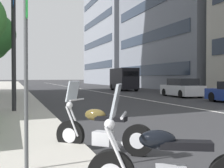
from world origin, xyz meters
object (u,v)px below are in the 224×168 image
at_px(parking_sign_by_curb, 26,62).
at_px(motorcycle_far_end_row, 167,166).
at_px(delivery_van_ahead, 124,79).
at_px(motorcycle_mid_row, 101,131).
at_px(car_mid_block_traffic, 182,88).

bearing_deg(parking_sign_by_curb, motorcycle_far_end_row, -129.20).
bearing_deg(delivery_van_ahead, motorcycle_mid_row, 161.17).
bearing_deg(parking_sign_by_curb, car_mid_block_traffic, -37.28).
bearing_deg(parking_sign_by_curb, motorcycle_mid_row, -50.27).
relative_size(motorcycle_mid_row, car_mid_block_traffic, 0.41).
distance_m(motorcycle_far_end_row, motorcycle_mid_row, 2.61).
height_order(car_mid_block_traffic, delivery_van_ahead, delivery_van_ahead).
distance_m(motorcycle_far_end_row, parking_sign_by_curb, 2.51).
bearing_deg(parking_sign_by_curb, delivery_van_ahead, -22.84).
bearing_deg(delivery_van_ahead, car_mid_block_traffic, -176.14).
relative_size(motorcycle_far_end_row, car_mid_block_traffic, 0.47).
relative_size(motorcycle_far_end_row, parking_sign_by_curb, 0.73).
relative_size(delivery_van_ahead, parking_sign_by_curb, 1.92).
height_order(delivery_van_ahead, parking_sign_by_curb, parking_sign_by_curb).
bearing_deg(motorcycle_mid_row, car_mid_block_traffic, -86.59).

